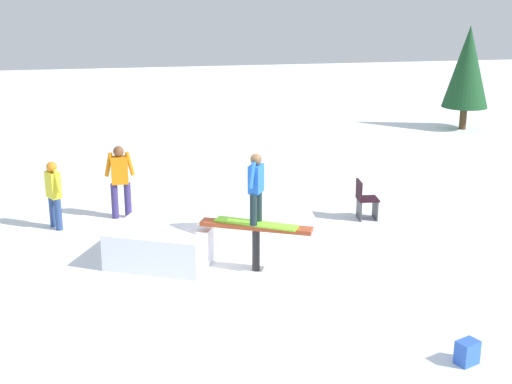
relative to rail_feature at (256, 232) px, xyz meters
name	(u,v)px	position (x,y,z in m)	size (l,w,h in m)	color
ground_plane	(256,270)	(0.00, 0.00, -0.73)	(60.00, 60.00, 0.00)	white
rail_feature	(256,232)	(0.00, 0.00, 0.00)	(1.96, 1.11, 0.88)	black
snow_kicker_ramp	(164,244)	(-1.61, 0.74, -0.39)	(1.80, 1.50, 0.68)	white
main_rider_on_rail	(256,191)	(0.00, 0.00, 0.77)	(1.46, 1.01, 1.29)	#81E42A
bystander_yellow	(54,191)	(-3.75, 2.94, 0.08)	(0.41, 0.61, 1.45)	navy
bystander_orange	(120,178)	(-2.39, 3.39, 0.18)	(0.65, 0.23, 1.61)	navy
folding_chair	(365,201)	(2.83, 2.36, -0.31)	(0.47, 0.47, 0.88)	#3F3F44
backpack_on_snow	(467,352)	(2.28, -3.69, -0.56)	(0.30, 0.22, 0.34)	blue
pine_tree_far	(467,67)	(9.20, 10.86, 1.41)	(1.55, 1.55, 3.52)	#4C331E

